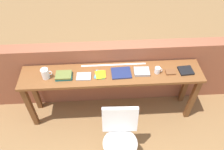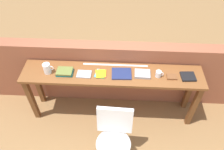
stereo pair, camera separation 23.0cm
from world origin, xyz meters
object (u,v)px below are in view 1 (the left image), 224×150
at_px(chair_white_moulded, 120,135).
at_px(mug, 158,70).
at_px(pitcher_white, 45,74).
at_px(book_repair_rightmost, 186,71).
at_px(pamphlet_pile_colourful, 101,74).
at_px(leather_journal_brown, 170,72).
at_px(book_stack_leftmost, 64,76).
at_px(magazine_cycling, 84,76).
at_px(book_open_centre, 121,73).

relative_size(chair_white_moulded, mug, 8.10).
xyz_separation_m(chair_white_moulded, pitcher_white, (-0.94, 0.71, 0.43)).
distance_m(mug, book_repair_rightmost, 0.40).
bearing_deg(pamphlet_pile_colourful, leather_journal_brown, -0.98).
relative_size(book_stack_leftmost, pamphlet_pile_colourful, 1.18).
distance_m(magazine_cycling, leather_journal_brown, 1.18).
relative_size(chair_white_moulded, book_open_centre, 3.36).
xyz_separation_m(magazine_cycling, book_repair_rightmost, (1.40, 0.02, 0.01)).
bearing_deg(pamphlet_pile_colourful, magazine_cycling, -174.11).
xyz_separation_m(pitcher_white, pamphlet_pile_colourful, (0.73, 0.01, -0.07)).
height_order(chair_white_moulded, mug, mug).
xyz_separation_m(magazine_cycling, mug, (1.00, 0.02, 0.04)).
xyz_separation_m(pamphlet_pile_colourful, book_open_centre, (0.28, 0.01, 0.00)).
relative_size(chair_white_moulded, magazine_cycling, 4.60).
distance_m(chair_white_moulded, pitcher_white, 1.25).
relative_size(leather_journal_brown, book_repair_rightmost, 0.69).
height_order(book_stack_leftmost, book_repair_rightmost, book_stack_leftmost).
relative_size(book_open_centre, mug, 2.41).
relative_size(book_stack_leftmost, magazine_cycling, 1.15).
height_order(chair_white_moulded, book_stack_leftmost, book_stack_leftmost).
distance_m(book_stack_leftmost, leather_journal_brown, 1.45).
height_order(book_stack_leftmost, magazine_cycling, book_stack_leftmost).
relative_size(book_open_centre, leather_journal_brown, 2.04).
bearing_deg(leather_journal_brown, book_open_centre, 177.43).
height_order(pamphlet_pile_colourful, book_repair_rightmost, book_repair_rightmost).
height_order(magazine_cycling, book_repair_rightmost, book_repair_rightmost).
bearing_deg(book_stack_leftmost, pamphlet_pile_colourful, 1.69).
height_order(chair_white_moulded, pitcher_white, pitcher_white).
bearing_deg(leather_journal_brown, pamphlet_pile_colourful, 178.62).
bearing_deg(book_stack_leftmost, book_open_centre, 1.76).
bearing_deg(book_open_centre, book_repair_rightmost, -2.89).
bearing_deg(book_open_centre, pamphlet_pile_colourful, 179.70).
bearing_deg(book_stack_leftmost, pitcher_white, 178.58).
height_order(leather_journal_brown, book_repair_rightmost, book_repair_rightmost).
height_order(pamphlet_pile_colourful, leather_journal_brown, leather_journal_brown).
height_order(pitcher_white, magazine_cycling, pitcher_white).
xyz_separation_m(chair_white_moulded, pamphlet_pile_colourful, (-0.21, 0.72, 0.36)).
bearing_deg(pamphlet_pile_colourful, pitcher_white, -179.31).
relative_size(pamphlet_pile_colourful, leather_journal_brown, 1.46).
height_order(chair_white_moulded, leather_journal_brown, leather_journal_brown).
height_order(pitcher_white, book_stack_leftmost, pitcher_white).
bearing_deg(pamphlet_pile_colourful, mug, -0.31).
xyz_separation_m(book_open_centre, leather_journal_brown, (0.67, -0.03, 0.00)).
relative_size(pitcher_white, book_open_centre, 0.69).
relative_size(book_stack_leftmost, leather_journal_brown, 1.72).
relative_size(magazine_cycling, book_open_centre, 0.73).
bearing_deg(magazine_cycling, book_repair_rightmost, 2.67).
xyz_separation_m(pitcher_white, book_open_centre, (1.01, 0.02, -0.07)).
height_order(chair_white_moulded, magazine_cycling, magazine_cycling).
xyz_separation_m(magazine_cycling, book_open_centre, (0.51, 0.03, 0.00)).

